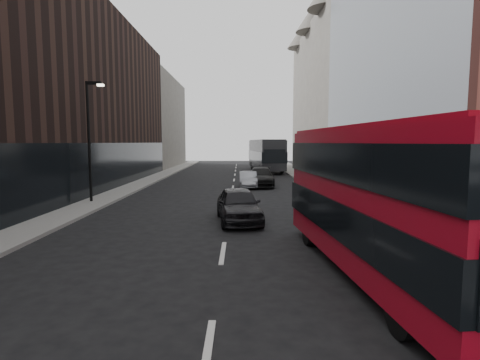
{
  "coord_description": "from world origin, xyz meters",
  "views": [
    {
      "loc": [
        0.56,
        -4.05,
        3.63
      ],
      "look_at": [
        0.57,
        7.2,
        2.5
      ],
      "focal_mm": 28.0,
      "sensor_mm": 36.0,
      "label": 1
    }
  ],
  "objects_px": {
    "car_a": "(238,205)",
    "car_c": "(261,177)",
    "car_b": "(248,179)",
    "red_bus": "(379,194)",
    "grey_bus": "(266,154)",
    "street_lamp": "(90,133)"
  },
  "relations": [
    {
      "from": "grey_bus",
      "to": "car_a",
      "type": "bearing_deg",
      "value": -101.61
    },
    {
      "from": "red_bus",
      "to": "car_c",
      "type": "relative_size",
      "value": 1.91
    },
    {
      "from": "red_bus",
      "to": "grey_bus",
      "type": "height_order",
      "value": "red_bus"
    },
    {
      "from": "car_a",
      "to": "car_c",
      "type": "bearing_deg",
      "value": 75.55
    },
    {
      "from": "grey_bus",
      "to": "car_b",
      "type": "distance_m",
      "value": 17.3
    },
    {
      "from": "street_lamp",
      "to": "car_c",
      "type": "bearing_deg",
      "value": 40.22
    },
    {
      "from": "street_lamp",
      "to": "grey_bus",
      "type": "bearing_deg",
      "value": 64.31
    },
    {
      "from": "car_a",
      "to": "car_b",
      "type": "xyz_separation_m",
      "value": [
        0.72,
        13.05,
        -0.13
      ]
    },
    {
      "from": "car_a",
      "to": "grey_bus",
      "type": "bearing_deg",
      "value": 76.66
    },
    {
      "from": "grey_bus",
      "to": "car_b",
      "type": "bearing_deg",
      "value": -104.01
    },
    {
      "from": "car_a",
      "to": "car_b",
      "type": "relative_size",
      "value": 1.17
    },
    {
      "from": "red_bus",
      "to": "car_c",
      "type": "xyz_separation_m",
      "value": [
        -1.96,
        21.06,
        -1.48
      ]
    },
    {
      "from": "street_lamp",
      "to": "car_b",
      "type": "relative_size",
      "value": 1.78
    },
    {
      "from": "car_b",
      "to": "car_c",
      "type": "bearing_deg",
      "value": 38.92
    },
    {
      "from": "car_b",
      "to": "street_lamp",
      "type": "bearing_deg",
      "value": -140.34
    },
    {
      "from": "grey_bus",
      "to": "car_c",
      "type": "bearing_deg",
      "value": -100.65
    },
    {
      "from": "car_a",
      "to": "car_c",
      "type": "xyz_separation_m",
      "value": [
        1.81,
        13.96,
        -0.01
      ]
    },
    {
      "from": "car_a",
      "to": "car_c",
      "type": "relative_size",
      "value": 0.86
    },
    {
      "from": "red_bus",
      "to": "car_b",
      "type": "relative_size",
      "value": 2.59
    },
    {
      "from": "red_bus",
      "to": "car_b",
      "type": "height_order",
      "value": "red_bus"
    },
    {
      "from": "red_bus",
      "to": "car_a",
      "type": "xyz_separation_m",
      "value": [
        -3.77,
        7.1,
        -1.47
      ]
    },
    {
      "from": "red_bus",
      "to": "grey_bus",
      "type": "xyz_separation_m",
      "value": [
        -0.45,
        37.19,
        -0.13
      ]
    }
  ]
}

